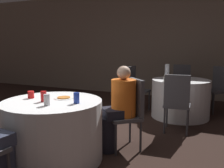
% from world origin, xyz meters
% --- Properties ---
extents(ground_plane, '(16.00, 16.00, 0.00)m').
position_xyz_m(ground_plane, '(0.00, 0.00, 0.00)').
color(ground_plane, black).
extents(wall_back, '(16.00, 0.06, 2.80)m').
position_xyz_m(wall_back, '(0.00, 4.30, 1.40)').
color(wall_back, gray).
rests_on(wall_back, ground_plane).
extents(table_near, '(1.17, 1.17, 0.72)m').
position_xyz_m(table_near, '(0.19, 0.02, 0.36)').
color(table_near, white).
rests_on(table_near, ground_plane).
extents(table_far, '(1.08, 1.08, 0.72)m').
position_xyz_m(table_far, '(1.29, 2.48, 0.36)').
color(table_far, white).
rests_on(table_far, ground_plane).
extents(chair_near_northeast, '(0.57, 0.57, 0.93)m').
position_xyz_m(chair_near_northeast, '(0.91, 0.71, 0.55)').
color(chair_near_northeast, '#47474C').
rests_on(chair_near_northeast, ground_plane).
extents(chair_far_west, '(0.44, 0.43, 0.93)m').
position_xyz_m(chair_far_west, '(0.34, 2.56, 0.55)').
color(chair_far_west, '#47474C').
rests_on(chair_far_west, ground_plane).
extents(chair_far_south, '(0.44, 0.44, 0.93)m').
position_xyz_m(chair_far_south, '(1.38, 1.53, 0.55)').
color(chair_far_south, '#47474C').
rests_on(chair_far_south, ground_plane).
extents(chair_far_north, '(0.45, 0.45, 0.93)m').
position_xyz_m(chair_far_north, '(1.16, 3.43, 0.55)').
color(chair_far_north, '#47474C').
rests_on(chair_far_north, ground_plane).
extents(chair_far_northeast, '(0.56, 0.56, 0.93)m').
position_xyz_m(chair_far_northeast, '(1.92, 3.20, 0.55)').
color(chair_far_northeast, '#47474C').
rests_on(chair_far_northeast, ground_plane).
extents(person_orange_shirt, '(0.46, 0.46, 1.11)m').
position_xyz_m(person_orange_shirt, '(0.79, 0.59, 0.55)').
color(person_orange_shirt, black).
rests_on(person_orange_shirt, ground_plane).
extents(pizza_plate_near, '(0.24, 0.24, 0.02)m').
position_xyz_m(pizza_plate_near, '(0.24, 0.19, 0.73)').
color(pizza_plate_near, white).
rests_on(pizza_plate_near, table_near).
extents(soda_can_red, '(0.07, 0.07, 0.12)m').
position_xyz_m(soda_can_red, '(0.13, -0.05, 0.78)').
color(soda_can_red, red).
rests_on(soda_can_red, table_near).
extents(soda_can_blue, '(0.07, 0.07, 0.12)m').
position_xyz_m(soda_can_blue, '(0.52, 0.02, 0.78)').
color(soda_can_blue, '#1E38A5').
rests_on(soda_can_blue, table_near).
extents(soda_can_silver, '(0.07, 0.07, 0.12)m').
position_xyz_m(soda_can_silver, '(0.28, -0.19, 0.78)').
color(soda_can_silver, silver).
rests_on(soda_can_silver, table_near).
extents(cup_near, '(0.08, 0.08, 0.09)m').
position_xyz_m(cup_near, '(-0.14, 0.03, 0.77)').
color(cup_near, red).
rests_on(cup_near, table_near).
extents(bottle_far, '(0.09, 0.09, 0.27)m').
position_xyz_m(bottle_far, '(0.98, 2.66, 0.86)').
color(bottle_far, silver).
rests_on(bottle_far, table_far).
extents(cup_far, '(0.09, 0.09, 0.11)m').
position_xyz_m(cup_far, '(1.08, 2.13, 0.77)').
color(cup_far, silver).
rests_on(cup_far, table_far).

